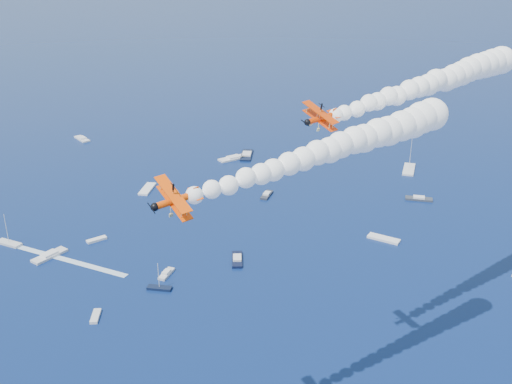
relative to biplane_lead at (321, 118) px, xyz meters
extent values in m
cube|color=silver|center=(-69.27, 75.49, -54.97)|extent=(8.05, 6.98, 0.70)
cube|color=silver|center=(-54.29, 173.57, -54.97)|extent=(7.61, 10.77, 0.70)
cube|color=silver|center=(-25.18, 48.56, -54.97)|extent=(4.88, 6.34, 0.70)
cube|color=white|center=(39.63, 55.63, -54.97)|extent=(9.08, 8.72, 0.70)
cube|color=white|center=(-27.91, 108.98, -54.97)|extent=(6.87, 11.25, 0.70)
cube|color=silver|center=(-56.79, 65.37, -54.97)|extent=(9.84, 9.35, 0.70)
cube|color=#323743|center=(63.26, 80.82, -54.97)|extent=(9.47, 6.47, 0.70)
cube|color=#2B2E39|center=(12.78, 94.85, -54.97)|extent=(6.06, 8.01, 0.70)
cube|color=silver|center=(7.95, 134.58, -54.97)|extent=(13.57, 8.61, 0.70)
cube|color=silver|center=(-42.89, 32.57, -54.97)|extent=(2.55, 5.73, 0.70)
cube|color=silver|center=(-44.16, 72.56, -54.97)|extent=(6.18, 4.15, 0.70)
cube|color=black|center=(-5.34, 52.25, -54.97)|extent=(4.29, 9.19, 0.70)
cube|color=black|center=(-27.40, 41.93, -54.97)|extent=(6.61, 4.14, 0.70)
cube|color=silver|center=(72.40, 108.02, -54.97)|extent=(9.93, 13.34, 0.70)
cube|color=black|center=(13.84, 137.12, -54.97)|extent=(8.07, 14.29, 0.70)
cube|color=white|center=(-50.87, 61.58, -55.29)|extent=(31.52, 24.51, 0.04)
camera|label=1|loc=(-29.65, -89.50, 26.76)|focal=41.44mm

